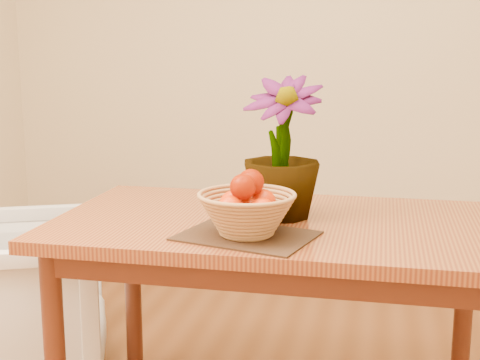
% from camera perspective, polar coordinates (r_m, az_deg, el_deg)
% --- Properties ---
extents(wall_back, '(4.00, 0.02, 2.70)m').
position_cam_1_polar(wall_back, '(3.99, 7.80, 12.06)').
color(wall_back, beige).
rests_on(wall_back, floor).
extents(table, '(1.40, 0.80, 0.75)m').
position_cam_1_polar(table, '(2.14, 3.17, -5.67)').
color(table, brown).
rests_on(table, floor).
extents(placemat, '(0.43, 0.36, 0.01)m').
position_cam_1_polar(placemat, '(1.92, 0.58, -4.78)').
color(placemat, '#362113').
rests_on(placemat, table).
extents(wicker_basket, '(0.28, 0.28, 0.12)m').
position_cam_1_polar(wicker_basket, '(1.91, 0.58, -3.05)').
color(wicker_basket, '#A77245').
rests_on(wicker_basket, placemat).
extents(orange_pile, '(0.17, 0.18, 0.14)m').
position_cam_1_polar(orange_pile, '(1.90, 0.60, -1.36)').
color(orange_pile, red).
rests_on(orange_pile, wicker_basket).
extents(potted_plant, '(0.27, 0.27, 0.45)m').
position_cam_1_polar(potted_plant, '(2.10, 3.58, 2.77)').
color(potted_plant, '#144313').
rests_on(potted_plant, table).
extents(armchair, '(0.87, 0.89, 0.71)m').
position_cam_1_polar(armchair, '(2.74, -18.99, -9.20)').
color(armchair, '#886E5E').
rests_on(armchair, floor).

